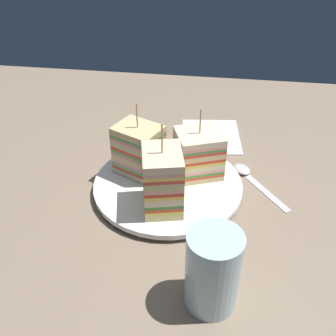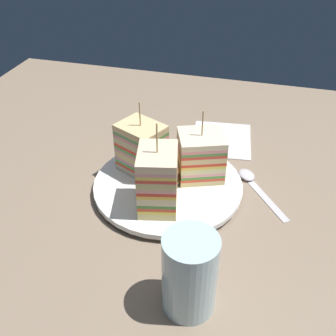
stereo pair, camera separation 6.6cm
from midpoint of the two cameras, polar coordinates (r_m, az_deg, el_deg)
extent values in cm
cube|color=#826D59|center=(68.89, -2.73, -3.82)|extent=(112.30, 98.33, 1.80)
cylinder|color=white|center=(68.09, -2.76, -3.00)|extent=(15.57, 15.57, 0.73)
cylinder|color=white|center=(67.58, -2.77, -2.47)|extent=(25.11, 25.11, 0.89)
cube|color=beige|center=(69.93, -6.75, -0.17)|extent=(9.15, 8.39, 1.13)
cube|color=#9E7242|center=(68.06, -4.37, -1.15)|extent=(2.68, 5.28, 1.13)
cube|color=#E33F2A|center=(69.45, -6.79, 0.39)|extent=(9.15, 8.39, 0.54)
cube|color=#52B148|center=(69.14, -6.83, 0.76)|extent=(9.15, 8.39, 0.54)
cube|color=pink|center=(68.83, -6.86, 1.12)|extent=(9.15, 8.39, 0.54)
cube|color=#E0C17E|center=(68.36, -6.91, 1.70)|extent=(9.15, 8.39, 1.13)
cube|color=#9E7242|center=(66.44, -4.47, 0.75)|extent=(2.68, 5.28, 1.13)
cube|color=#DA8F8E|center=(67.89, -6.96, 2.28)|extent=(9.15, 8.39, 0.54)
cube|color=#5CA14A|center=(67.60, -6.99, 2.67)|extent=(9.15, 8.39, 0.54)
cube|color=red|center=(67.30, -7.02, 3.05)|extent=(9.15, 8.39, 0.54)
cube|color=beige|center=(66.86, -7.07, 3.65)|extent=(9.15, 8.39, 1.13)
cube|color=#9E7242|center=(64.89, -4.59, 2.74)|extent=(2.68, 5.28, 1.13)
cube|color=pink|center=(66.42, -7.13, 4.26)|extent=(9.15, 8.39, 0.54)
cube|color=#549E4E|center=(66.14, -7.16, 4.66)|extent=(9.15, 8.39, 0.54)
cube|color=#DCBF85|center=(65.71, -7.21, 5.29)|extent=(9.15, 8.39, 1.13)
cylinder|color=tan|center=(64.39, -7.39, 7.35)|extent=(0.24, 0.24, 4.27)
cube|color=#DDC57D|center=(62.49, -3.85, -5.03)|extent=(7.27, 8.48, 1.20)
cube|color=#9E7242|center=(65.27, -3.94, -2.95)|extent=(5.59, 1.54, 1.20)
cube|color=#ECCD49|center=(61.92, -3.88, -4.42)|extent=(7.27, 8.48, 0.57)
cube|color=#DE4728|center=(61.55, -3.91, -4.01)|extent=(7.27, 8.48, 0.57)
cube|color=#487F36|center=(61.19, -3.93, -3.61)|extent=(7.27, 8.48, 0.57)
cube|color=beige|center=(60.63, -3.96, -2.96)|extent=(7.27, 8.48, 1.20)
cube|color=#B2844C|center=(63.50, -4.04, -0.92)|extent=(5.59, 1.54, 1.20)
cube|color=#FAC84D|center=(60.08, -3.99, -2.31)|extent=(7.27, 8.48, 0.57)
cube|color=red|center=(59.74, -4.02, -1.88)|extent=(7.27, 8.48, 0.57)
cube|color=#ECA29B|center=(59.39, -4.04, -1.45)|extent=(7.27, 8.48, 0.57)
cube|color=#CFBE82|center=(58.86, -4.07, -0.77)|extent=(7.27, 8.48, 1.20)
cube|color=#B2844C|center=(61.81, -4.16, 1.23)|extent=(5.59, 1.54, 1.20)
cube|color=#D74337|center=(58.34, -4.11, -0.07)|extent=(7.27, 8.48, 0.57)
cube|color=#ECCF54|center=(58.01, -4.13, 0.38)|extent=(7.27, 8.48, 0.57)
cube|color=pink|center=(57.68, -4.16, 0.84)|extent=(7.27, 8.48, 0.57)
cube|color=beige|center=(57.18, -4.20, 1.57)|extent=(7.27, 8.48, 1.20)
cylinder|color=tan|center=(55.57, -4.33, 4.08)|extent=(0.24, 0.24, 4.71)
cube|color=#D9C083|center=(69.22, 1.58, -0.42)|extent=(9.27, 8.83, 0.95)
cube|color=#B2844C|center=(68.57, -1.36, -0.81)|extent=(2.58, 6.20, 0.95)
cube|color=#D7462F|center=(68.78, 1.59, 0.08)|extent=(9.27, 8.83, 0.52)
cube|color=#489038|center=(68.48, 1.60, 0.43)|extent=(9.27, 8.83, 0.52)
cube|color=pink|center=(68.18, 1.60, 0.79)|extent=(9.27, 8.83, 0.52)
cube|color=beige|center=(67.76, 1.61, 1.30)|extent=(9.27, 8.83, 0.95)
cube|color=#9E7242|center=(67.10, -1.39, 0.91)|extent=(2.58, 6.20, 0.95)
cube|color=#EECA52|center=(67.34, 1.62, 1.81)|extent=(9.27, 8.83, 0.52)
cube|color=red|center=(67.05, 1.63, 2.18)|extent=(9.27, 8.83, 0.52)
cube|color=beige|center=(66.64, 1.64, 2.71)|extent=(9.27, 8.83, 0.95)
cube|color=#B2844C|center=(65.97, -1.41, 2.33)|extent=(2.58, 6.20, 0.95)
cube|color=#D54030|center=(66.24, 1.65, 3.24)|extent=(9.27, 8.83, 0.52)
cube|color=#518F47|center=(65.96, 1.66, 3.62)|extent=(9.27, 8.83, 0.52)
cube|color=pink|center=(65.69, 1.67, 4.01)|extent=(9.27, 8.83, 0.52)
cube|color=beige|center=(65.30, 1.68, 4.56)|extent=(9.27, 8.83, 0.95)
cylinder|color=tan|center=(63.95, 1.72, 6.60)|extent=(0.24, 0.24, 4.40)
cylinder|color=#EED880|center=(68.45, -3.32, -1.12)|extent=(4.82, 4.85, 0.98)
cylinder|color=#D5BA66|center=(67.07, -2.35, -1.57)|extent=(5.87, 5.82, 1.14)
cylinder|color=#E1BA59|center=(66.90, -4.31, -1.34)|extent=(4.82, 4.80, 0.91)
cylinder|color=#EDCF6B|center=(66.35, -4.18, -0.73)|extent=(4.94, 4.94, 0.35)
cylinder|color=tan|center=(65.97, -2.97, -0.45)|extent=(5.37, 5.33, 0.95)
cube|color=silver|center=(68.85, 11.27, -3.53)|extent=(7.48, 9.61, 0.25)
ellipsoid|color=silver|center=(72.84, 8.01, -0.27)|extent=(4.20, 4.41, 1.00)
cube|color=white|center=(82.46, 3.88, 4.53)|extent=(13.07, 14.64, 0.50)
cylinder|color=silver|center=(48.65, 2.47, -14.62)|extent=(6.65, 6.65, 11.13)
cylinder|color=#F7B640|center=(50.41, 2.40, -16.25)|extent=(6.12, 6.12, 6.62)
camera|label=1|loc=(0.03, -92.86, -2.07)|focal=42.65mm
camera|label=2|loc=(0.03, 87.14, 2.07)|focal=42.65mm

